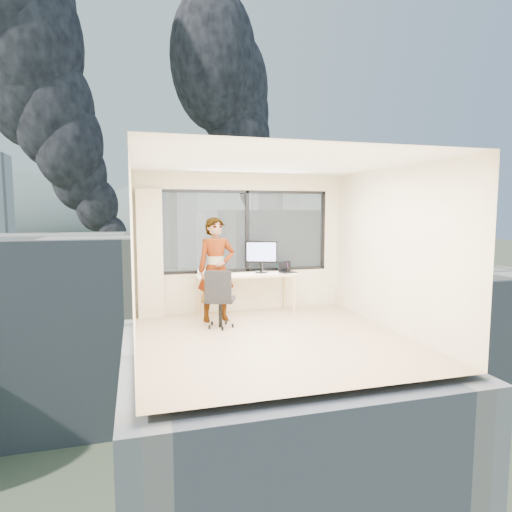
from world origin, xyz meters
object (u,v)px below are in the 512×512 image
object	(u,v)px
person	(216,269)
game_console	(207,272)
monitor	(261,256)
laptop	(288,267)
handbag	(284,266)
desk	(246,294)
chair	(220,298)

from	to	relation	value
person	game_console	size ratio (longest dim) A/B	5.39
monitor	laptop	distance (m)	0.54
monitor	laptop	xyz separation A→B (m)	(0.48, -0.15, -0.21)
game_console	handbag	world-z (taller)	handbag
monitor	handbag	world-z (taller)	monitor
desk	laptop	xyz separation A→B (m)	(0.80, -0.04, 0.47)
desk	monitor	world-z (taller)	monitor
chair	monitor	xyz separation A→B (m)	(0.97, 0.91, 0.56)
chair	game_console	world-z (taller)	chair
monitor	handbag	bearing A→B (deg)	33.30
desk	handbag	distance (m)	0.95
desk	chair	xyz separation A→B (m)	(-0.65, -0.81, 0.12)
chair	handbag	xyz separation A→B (m)	(1.45, 1.02, 0.36)
game_console	handbag	size ratio (longest dim) A/B	1.28
desk	chair	world-z (taller)	chair
desk	game_console	world-z (taller)	game_console
game_console	laptop	bearing A→B (deg)	-0.78
desk	handbag	xyz separation A→B (m)	(0.80, 0.21, 0.48)
monitor	person	bearing A→B (deg)	-133.66
chair	person	size ratio (longest dim) A/B	0.55
person	laptop	distance (m)	1.46
game_console	handbag	xyz separation A→B (m)	(1.51, -0.02, 0.06)
person	laptop	bearing A→B (deg)	8.86
monitor	game_console	bearing A→B (deg)	-166.20
handbag	person	bearing A→B (deg)	-166.99
laptop	handbag	bearing A→B (deg)	71.05
game_console	laptop	distance (m)	1.53
chair	desk	bearing A→B (deg)	70.94
monitor	game_console	world-z (taller)	monitor
desk	game_console	size ratio (longest dim) A/B	5.38
chair	monitor	size ratio (longest dim) A/B	1.61
chair	handbag	distance (m)	1.81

